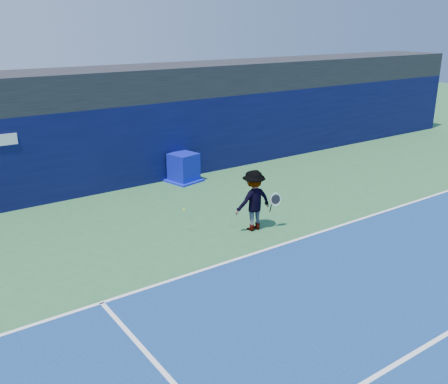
{
  "coord_description": "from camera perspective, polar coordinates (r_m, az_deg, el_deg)",
  "views": [
    {
      "loc": [
        -8.3,
        -6.29,
        5.78
      ],
      "look_at": [
        -0.18,
        5.2,
        1.0
      ],
      "focal_mm": 40.0,
      "sensor_mm": 36.0,
      "label": 1
    }
  ],
  "objects": [
    {
      "name": "ground",
      "position": [
        11.91,
        15.62,
        -11.03
      ],
      "size": [
        80.0,
        80.0,
        0.0
      ],
      "primitive_type": "plane",
      "color": "#2D6537",
      "rests_on": "ground"
    },
    {
      "name": "baseline",
      "position": [
        13.73,
        5.96,
        -6.2
      ],
      "size": [
        24.0,
        0.1,
        0.01
      ],
      "primitive_type": "cube",
      "color": "white",
      "rests_on": "ground"
    },
    {
      "name": "service_line",
      "position": [
        10.99,
        23.89,
        -14.74
      ],
      "size": [
        24.0,
        0.1,
        0.01
      ],
      "primitive_type": "cube",
      "color": "white",
      "rests_on": "ground"
    },
    {
      "name": "stadium_band",
      "position": [
        19.76,
        -10.4,
        12.12
      ],
      "size": [
        36.0,
        3.0,
        1.2
      ],
      "primitive_type": "cube",
      "color": "black",
      "rests_on": "back_wall_assembly"
    },
    {
      "name": "back_wall_assembly",
      "position": [
        19.22,
        -8.77,
        5.67
      ],
      "size": [
        36.0,
        1.03,
        3.0
      ],
      "color": "#0A0C38",
      "rests_on": "ground"
    },
    {
      "name": "equipment_cart",
      "position": [
        19.13,
        -4.63,
        2.67
      ],
      "size": [
        1.36,
        1.36,
        1.1
      ],
      "color": "#0B11A4",
      "rests_on": "ground"
    },
    {
      "name": "tennis_player",
      "position": [
        14.47,
        3.4,
        -0.96
      ],
      "size": [
        1.35,
        0.75,
        1.81
      ],
      "color": "silver",
      "rests_on": "ground"
    },
    {
      "name": "tennis_ball",
      "position": [
        14.27,
        -4.61,
        -2.04
      ],
      "size": [
        0.06,
        0.06,
        0.06
      ],
      "color": "#C5E018",
      "rests_on": "ground"
    }
  ]
}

